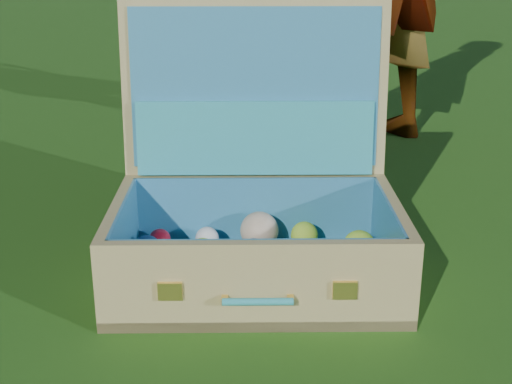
% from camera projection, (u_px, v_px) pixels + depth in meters
% --- Properties ---
extents(ground, '(60.00, 60.00, 0.00)m').
position_uv_depth(ground, '(340.00, 248.00, 1.67)').
color(ground, '#215114').
rests_on(ground, ground).
extents(stray_ball, '(0.07, 0.07, 0.07)m').
position_uv_depth(stray_ball, '(121.00, 259.00, 1.53)').
color(stray_ball, teal).
rests_on(stray_ball, ground).
extents(suitcase, '(0.59, 0.49, 0.57)m').
position_uv_depth(suitcase, '(257.00, 201.00, 1.51)').
color(suitcase, tan).
rests_on(suitcase, ground).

